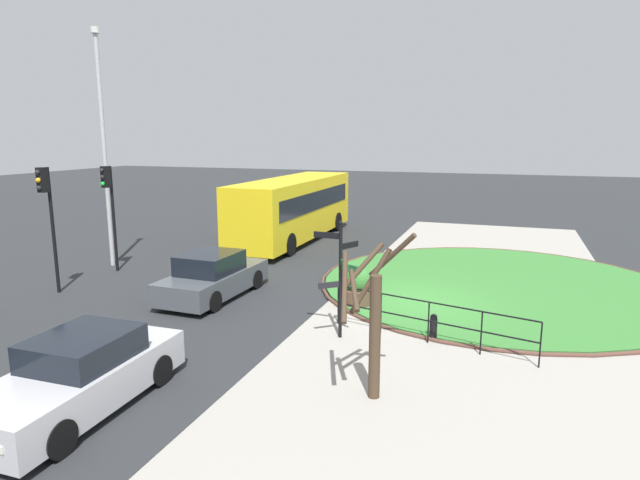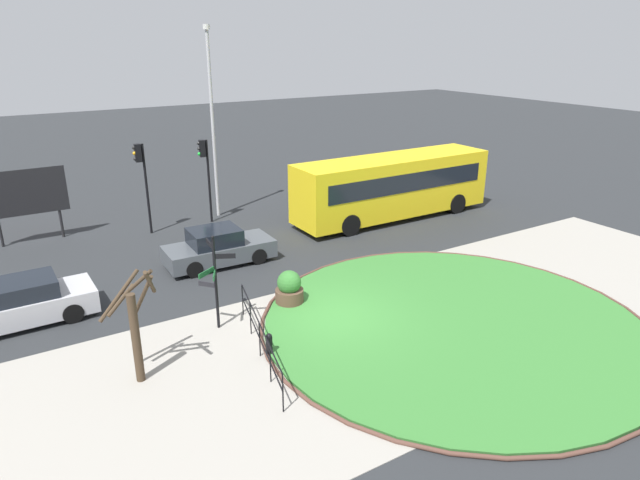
{
  "view_description": "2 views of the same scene",
  "coord_description": "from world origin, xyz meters",
  "px_view_note": "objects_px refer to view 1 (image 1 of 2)",
  "views": [
    {
      "loc": [
        -15.67,
        -2.5,
        5.09
      ],
      "look_at": [
        2.52,
        3.99,
        1.3
      ],
      "focal_mm": 29.96,
      "sensor_mm": 36.0,
      "label": 1
    },
    {
      "loc": [
        -8.7,
        -13.32,
        8.49
      ],
      "look_at": [
        1.58,
        3.34,
        1.34
      ],
      "focal_mm": 31.35,
      "sensor_mm": 36.0,
      "label": 2
    }
  ],
  "objects_px": {
    "bus_yellow": "(294,207)",
    "planter_near_signpost": "(358,289)",
    "street_tree_bare": "(372,316)",
    "traffic_light_near": "(47,202)",
    "car_near_lane": "(213,277)",
    "traffic_light_far": "(109,195)",
    "signpost_directional": "(340,272)",
    "lamppost_tall": "(104,143)",
    "bollard_foreground": "(433,327)",
    "car_trailing": "(80,376)"
  },
  "relations": [
    {
      "from": "bus_yellow",
      "to": "traffic_light_far",
      "type": "height_order",
      "value": "traffic_light_far"
    },
    {
      "from": "traffic_light_near",
      "to": "planter_near_signpost",
      "type": "bearing_deg",
      "value": 105.45
    },
    {
      "from": "car_near_lane",
      "to": "car_trailing",
      "type": "xyz_separation_m",
      "value": [
        -7.06,
        -1.36,
        -0.01
      ]
    },
    {
      "from": "street_tree_bare",
      "to": "traffic_light_far",
      "type": "bearing_deg",
      "value": 61.39
    },
    {
      "from": "lamppost_tall",
      "to": "bollard_foreground",
      "type": "bearing_deg",
      "value": -106.05
    },
    {
      "from": "signpost_directional",
      "to": "car_near_lane",
      "type": "xyz_separation_m",
      "value": [
        2.02,
        4.88,
        -1.09
      ]
    },
    {
      "from": "signpost_directional",
      "to": "car_trailing",
      "type": "bearing_deg",
      "value": 145.11
    },
    {
      "from": "bus_yellow",
      "to": "traffic_light_near",
      "type": "relative_size",
      "value": 2.51
    },
    {
      "from": "bus_yellow",
      "to": "lamppost_tall",
      "type": "height_order",
      "value": "lamppost_tall"
    },
    {
      "from": "lamppost_tall",
      "to": "street_tree_bare",
      "type": "height_order",
      "value": "lamppost_tall"
    },
    {
      "from": "planter_near_signpost",
      "to": "street_tree_bare",
      "type": "distance_m",
      "value": 5.79
    },
    {
      "from": "signpost_directional",
      "to": "car_near_lane",
      "type": "height_order",
      "value": "signpost_directional"
    },
    {
      "from": "car_trailing",
      "to": "planter_near_signpost",
      "type": "bearing_deg",
      "value": 156.25
    },
    {
      "from": "bus_yellow",
      "to": "car_trailing",
      "type": "bearing_deg",
      "value": -171.28
    },
    {
      "from": "planter_near_signpost",
      "to": "car_near_lane",
      "type": "bearing_deg",
      "value": 98.1
    },
    {
      "from": "car_near_lane",
      "to": "traffic_light_far",
      "type": "distance_m",
      "value": 5.93
    },
    {
      "from": "bollard_foreground",
      "to": "traffic_light_near",
      "type": "xyz_separation_m",
      "value": [
        0.0,
        12.25,
        2.64
      ]
    },
    {
      "from": "planter_near_signpost",
      "to": "street_tree_bare",
      "type": "xyz_separation_m",
      "value": [
        -5.4,
        -1.77,
        1.11
      ]
    },
    {
      "from": "car_near_lane",
      "to": "street_tree_bare",
      "type": "height_order",
      "value": "street_tree_bare"
    },
    {
      "from": "car_near_lane",
      "to": "planter_near_signpost",
      "type": "xyz_separation_m",
      "value": [
        0.66,
        -4.61,
        -0.12
      ]
    },
    {
      "from": "bus_yellow",
      "to": "street_tree_bare",
      "type": "relative_size",
      "value": 3.12
    },
    {
      "from": "bus_yellow",
      "to": "bollard_foreground",
      "type": "bearing_deg",
      "value": -142.77
    },
    {
      "from": "car_trailing",
      "to": "street_tree_bare",
      "type": "relative_size",
      "value": 1.33
    },
    {
      "from": "car_near_lane",
      "to": "street_tree_bare",
      "type": "distance_m",
      "value": 8.01
    },
    {
      "from": "street_tree_bare",
      "to": "traffic_light_near",
      "type": "bearing_deg",
      "value": 73.65
    },
    {
      "from": "bus_yellow",
      "to": "lamppost_tall",
      "type": "distance_m",
      "value": 9.24
    },
    {
      "from": "planter_near_signpost",
      "to": "lamppost_tall",
      "type": "bearing_deg",
      "value": 80.66
    },
    {
      "from": "lamppost_tall",
      "to": "street_tree_bare",
      "type": "bearing_deg",
      "value": -119.98
    },
    {
      "from": "bollard_foreground",
      "to": "bus_yellow",
      "type": "xyz_separation_m",
      "value": [
        10.98,
        8.31,
        1.27
      ]
    },
    {
      "from": "car_near_lane",
      "to": "car_trailing",
      "type": "distance_m",
      "value": 7.19
    },
    {
      "from": "planter_near_signpost",
      "to": "street_tree_bare",
      "type": "bearing_deg",
      "value": -161.85
    },
    {
      "from": "bollard_foreground",
      "to": "planter_near_signpost",
      "type": "bearing_deg",
      "value": 51.26
    },
    {
      "from": "bus_yellow",
      "to": "planter_near_signpost",
      "type": "xyz_separation_m",
      "value": [
        -8.94,
        -5.76,
        -1.09
      ]
    },
    {
      "from": "traffic_light_far",
      "to": "planter_near_signpost",
      "type": "bearing_deg",
      "value": 95.09
    },
    {
      "from": "bus_yellow",
      "to": "car_trailing",
      "type": "distance_m",
      "value": 16.88
    },
    {
      "from": "lamppost_tall",
      "to": "traffic_light_far",
      "type": "bearing_deg",
      "value": -136.48
    },
    {
      "from": "bus_yellow",
      "to": "planter_near_signpost",
      "type": "height_order",
      "value": "bus_yellow"
    },
    {
      "from": "traffic_light_far",
      "to": "street_tree_bare",
      "type": "relative_size",
      "value": 1.21
    },
    {
      "from": "traffic_light_far",
      "to": "bus_yellow",
      "type": "bearing_deg",
      "value": 163.43
    },
    {
      "from": "signpost_directional",
      "to": "bollard_foreground",
      "type": "distance_m",
      "value": 2.74
    },
    {
      "from": "bus_yellow",
      "to": "car_trailing",
      "type": "height_order",
      "value": "bus_yellow"
    },
    {
      "from": "traffic_light_near",
      "to": "lamppost_tall",
      "type": "xyz_separation_m",
      "value": [
        3.78,
        0.92,
        1.8
      ]
    },
    {
      "from": "bus_yellow",
      "to": "traffic_light_near",
      "type": "xyz_separation_m",
      "value": [
        -10.97,
        3.94,
        1.36
      ]
    },
    {
      "from": "lamppost_tall",
      "to": "planter_near_signpost",
      "type": "bearing_deg",
      "value": -99.34
    },
    {
      "from": "signpost_directional",
      "to": "traffic_light_near",
      "type": "bearing_deg",
      "value": 86.33
    },
    {
      "from": "street_tree_bare",
      "to": "bus_yellow",
      "type": "bearing_deg",
      "value": 27.72
    },
    {
      "from": "traffic_light_far",
      "to": "lamppost_tall",
      "type": "relative_size",
      "value": 0.44
    },
    {
      "from": "car_near_lane",
      "to": "traffic_light_near",
      "type": "distance_m",
      "value": 5.78
    },
    {
      "from": "car_near_lane",
      "to": "planter_near_signpost",
      "type": "relative_size",
      "value": 3.56
    },
    {
      "from": "street_tree_bare",
      "to": "planter_near_signpost",
      "type": "bearing_deg",
      "value": 18.15
    }
  ]
}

